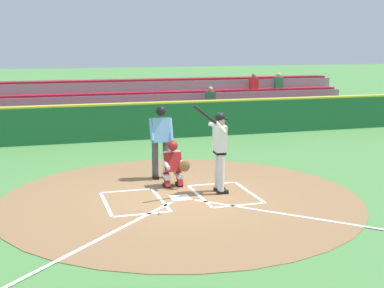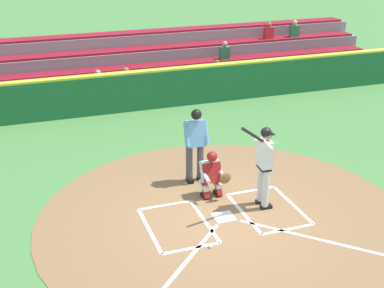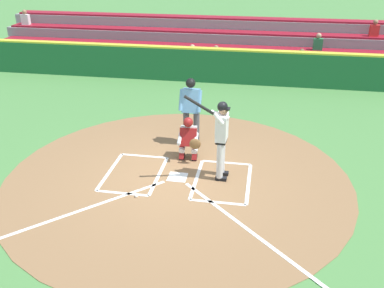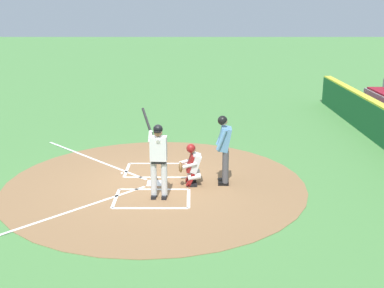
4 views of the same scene
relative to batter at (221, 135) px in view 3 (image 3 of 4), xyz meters
name	(u,v)px [view 3 (image 3 of 4)]	position (x,y,z in m)	size (l,w,h in m)	color
ground_plane	(177,178)	(0.97, 0.16, -1.10)	(120.00, 120.00, 0.00)	#4C8442
dirt_circle	(177,177)	(0.97, 0.16, -1.09)	(8.00, 8.00, 0.01)	olive
home_plate_and_chalk	(169,197)	(0.97, 1.04, -1.08)	(7.93, 4.91, 0.01)	white
batter	(221,135)	(0.00, 0.00, 0.00)	(0.96, 0.67, 2.13)	silver
catcher	(189,138)	(0.88, -0.81, -0.51)	(0.61, 0.61, 1.13)	black
plate_umpire	(191,107)	(0.98, -1.66, -0.02)	(0.59, 0.42, 1.86)	#4C4C51
baseball	(136,196)	(1.67, 1.16, -1.06)	(0.07, 0.07, 0.07)	white
backstop_wall	(217,65)	(0.97, -7.34, -0.45)	(22.00, 0.36, 1.31)	#1E6033
bleacher_stand	(224,48)	(0.97, -10.03, -0.40)	(20.00, 3.40, 2.10)	gray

